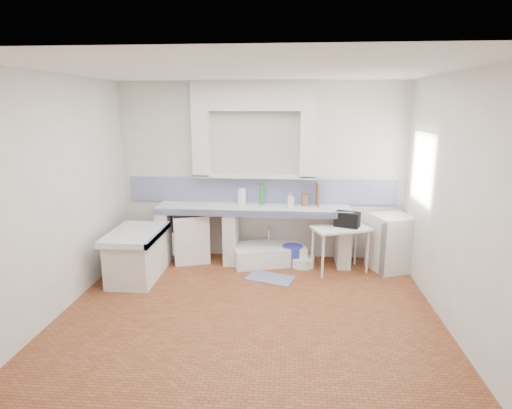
# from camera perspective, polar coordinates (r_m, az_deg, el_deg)

# --- Properties ---
(floor) EXTENTS (4.50, 4.50, 0.00)m
(floor) POSITION_cam_1_polar(r_m,az_deg,el_deg) (5.30, -0.92, -14.21)
(floor) COLOR brown
(floor) RESTS_ON ground
(ceiling) EXTENTS (4.50, 4.50, 0.00)m
(ceiling) POSITION_cam_1_polar(r_m,az_deg,el_deg) (4.71, -1.06, 17.61)
(ceiling) COLOR white
(ceiling) RESTS_ON ground
(wall_back) EXTENTS (4.50, 0.00, 4.50)m
(wall_back) POSITION_cam_1_polar(r_m,az_deg,el_deg) (6.77, 0.70, 4.41)
(wall_back) COLOR white
(wall_back) RESTS_ON ground
(wall_front) EXTENTS (4.50, 0.00, 4.50)m
(wall_front) POSITION_cam_1_polar(r_m,az_deg,el_deg) (2.91, -4.94, -7.82)
(wall_front) COLOR white
(wall_front) RESTS_ON ground
(wall_left) EXTENTS (0.00, 4.50, 4.50)m
(wall_left) POSITION_cam_1_polar(r_m,az_deg,el_deg) (5.51, -24.98, 1.10)
(wall_left) COLOR white
(wall_left) RESTS_ON ground
(wall_right) EXTENTS (0.00, 4.50, 4.50)m
(wall_right) POSITION_cam_1_polar(r_m,az_deg,el_deg) (5.11, 25.01, 0.22)
(wall_right) COLOR white
(wall_right) RESTS_ON ground
(alcove_mass) EXTENTS (1.90, 0.25, 0.45)m
(alcove_mass) POSITION_cam_1_polar(r_m,az_deg,el_deg) (6.57, -0.25, 14.43)
(alcove_mass) COLOR white
(alcove_mass) RESTS_ON ground
(window_frame) EXTENTS (0.35, 0.86, 1.06)m
(window_frame) POSITION_cam_1_polar(r_m,az_deg,el_deg) (6.25, 23.00, 4.46)
(window_frame) COLOR #3A1F12
(window_frame) RESTS_ON ground
(lace_valance) EXTENTS (0.01, 0.84, 0.24)m
(lace_valance) POSITION_cam_1_polar(r_m,az_deg,el_deg) (6.16, 22.03, 8.01)
(lace_valance) COLOR white
(lace_valance) RESTS_ON ground
(counter_slab) EXTENTS (3.00, 0.60, 0.08)m
(counter_slab) POSITION_cam_1_polar(r_m,az_deg,el_deg) (6.59, -0.36, -0.62)
(counter_slab) COLOR white
(counter_slab) RESTS_ON ground
(counter_lip) EXTENTS (3.00, 0.04, 0.10)m
(counter_lip) POSITION_cam_1_polar(r_m,az_deg,el_deg) (6.32, -0.59, -1.23)
(counter_lip) COLOR navy
(counter_lip) RESTS_ON ground
(counter_pier_left) EXTENTS (0.20, 0.55, 0.82)m
(counter_pier_left) POSITION_cam_1_polar(r_m,az_deg,el_deg) (6.97, -11.92, -3.97)
(counter_pier_left) COLOR white
(counter_pier_left) RESTS_ON ground
(counter_pier_mid) EXTENTS (0.20, 0.55, 0.82)m
(counter_pier_mid) POSITION_cam_1_polar(r_m,az_deg,el_deg) (6.75, -3.32, -4.27)
(counter_pier_mid) COLOR white
(counter_pier_mid) RESTS_ON ground
(counter_pier_right) EXTENTS (0.20, 0.55, 0.82)m
(counter_pier_right) POSITION_cam_1_polar(r_m,az_deg,el_deg) (6.74, 11.62, -4.56)
(counter_pier_right) COLOR white
(counter_pier_right) RESTS_ON ground
(peninsula_top) EXTENTS (0.70, 1.10, 0.08)m
(peninsula_top) POSITION_cam_1_polar(r_m,az_deg,el_deg) (6.24, -15.87, -3.85)
(peninsula_top) COLOR white
(peninsula_top) RESTS_ON ground
(peninsula_base) EXTENTS (0.60, 1.00, 0.62)m
(peninsula_base) POSITION_cam_1_polar(r_m,az_deg,el_deg) (6.35, -15.67, -6.87)
(peninsula_base) COLOR white
(peninsula_base) RESTS_ON ground
(peninsula_lip) EXTENTS (0.04, 1.10, 0.10)m
(peninsula_lip) POSITION_cam_1_polar(r_m,az_deg,el_deg) (6.13, -12.97, -3.97)
(peninsula_lip) COLOR navy
(peninsula_lip) RESTS_ON ground
(backsplash) EXTENTS (4.27, 0.03, 0.40)m
(backsplash) POSITION_cam_1_polar(r_m,az_deg,el_deg) (6.81, 0.69, 1.90)
(backsplash) COLOR navy
(backsplash) RESTS_ON ground
(stove) EXTENTS (0.69, 0.68, 0.77)m
(stove) POSITION_cam_1_polar(r_m,az_deg,el_deg) (6.87, -8.77, -4.31)
(stove) COLOR white
(stove) RESTS_ON ground
(sink) EXTENTS (1.22, 0.88, 0.26)m
(sink) POSITION_cam_1_polar(r_m,az_deg,el_deg) (6.75, 1.64, -6.74)
(sink) COLOR white
(sink) RESTS_ON ground
(side_table) EXTENTS (0.93, 0.72, 0.04)m
(side_table) POSITION_cam_1_polar(r_m,az_deg,el_deg) (6.48, 11.20, -5.91)
(side_table) COLOR white
(side_table) RESTS_ON ground
(fridge) EXTENTS (0.71, 0.71, 0.85)m
(fridge) POSITION_cam_1_polar(r_m,az_deg,el_deg) (6.71, 17.74, -4.91)
(fridge) COLOR white
(fridge) RESTS_ON ground
(bucket_red) EXTENTS (0.29, 0.29, 0.25)m
(bucket_red) POSITION_cam_1_polar(r_m,az_deg,el_deg) (6.68, -1.49, -7.02)
(bucket_red) COLOR #B5110A
(bucket_red) RESTS_ON ground
(bucket_orange) EXTENTS (0.35, 0.35, 0.28)m
(bucket_orange) POSITION_cam_1_polar(r_m,az_deg,el_deg) (6.77, 0.86, -6.59)
(bucket_orange) COLOR #EE3E0D
(bucket_orange) RESTS_ON ground
(bucket_blue) EXTENTS (0.39, 0.39, 0.30)m
(bucket_blue) POSITION_cam_1_polar(r_m,az_deg,el_deg) (6.70, 4.94, -6.77)
(bucket_blue) COLOR #2E3ABF
(bucket_blue) RESTS_ON ground
(basin_white) EXTENTS (0.44, 0.44, 0.14)m
(basin_white) POSITION_cam_1_polar(r_m,az_deg,el_deg) (6.67, 6.27, -7.65)
(basin_white) COLOR white
(basin_white) RESTS_ON ground
(water_bottle_a) EXTENTS (0.08, 0.08, 0.28)m
(water_bottle_a) POSITION_cam_1_polar(r_m,az_deg,el_deg) (6.94, -0.09, -6.09)
(water_bottle_a) COLOR silver
(water_bottle_a) RESTS_ON ground
(water_bottle_b) EXTENTS (0.08, 0.08, 0.28)m
(water_bottle_b) POSITION_cam_1_polar(r_m,az_deg,el_deg) (6.92, 2.93, -6.17)
(water_bottle_b) COLOR silver
(water_bottle_b) RESTS_ON ground
(black_bag) EXTENTS (0.40, 0.32, 0.22)m
(black_bag) POSITION_cam_1_polar(r_m,az_deg,el_deg) (6.40, 12.15, -1.96)
(black_bag) COLOR black
(black_bag) RESTS_ON side_table
(green_bottle_a) EXTENTS (0.07, 0.07, 0.32)m
(green_bottle_a) POSITION_cam_1_polar(r_m,az_deg,el_deg) (6.68, 0.76, 1.32)
(green_bottle_a) COLOR #2D793C
(green_bottle_a) RESTS_ON counter_slab
(green_bottle_b) EXTENTS (0.08, 0.08, 0.32)m
(green_bottle_b) POSITION_cam_1_polar(r_m,az_deg,el_deg) (6.68, 0.80, 1.35)
(green_bottle_b) COLOR #2D793C
(green_bottle_b) RESTS_ON counter_slab
(knife_block) EXTENTS (0.10, 0.08, 0.18)m
(knife_block) POSITION_cam_1_polar(r_m,az_deg,el_deg) (6.67, 6.61, 0.60)
(knife_block) COLOR #99623D
(knife_block) RESTS_ON counter_slab
(cutting_board) EXTENTS (0.05, 0.25, 0.34)m
(cutting_board) POSITION_cam_1_polar(r_m,az_deg,el_deg) (6.68, 8.27, 1.29)
(cutting_board) COLOR #99623D
(cutting_board) RESTS_ON counter_slab
(paper_towel) EXTENTS (0.13, 0.13, 0.26)m
(paper_towel) POSITION_cam_1_polar(r_m,az_deg,el_deg) (6.72, -1.90, 1.11)
(paper_towel) COLOR white
(paper_towel) RESTS_ON counter_slab
(soap_bottle) EXTENTS (0.12, 0.12, 0.22)m
(soap_bottle) POSITION_cam_1_polar(r_m,az_deg,el_deg) (6.63, 4.66, 0.73)
(soap_bottle) COLOR white
(soap_bottle) RESTS_ON counter_slab
(rug) EXTENTS (0.75, 0.57, 0.01)m
(rug) POSITION_cam_1_polar(r_m,az_deg,el_deg) (6.21, 1.96, -9.83)
(rug) COLOR navy
(rug) RESTS_ON ground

